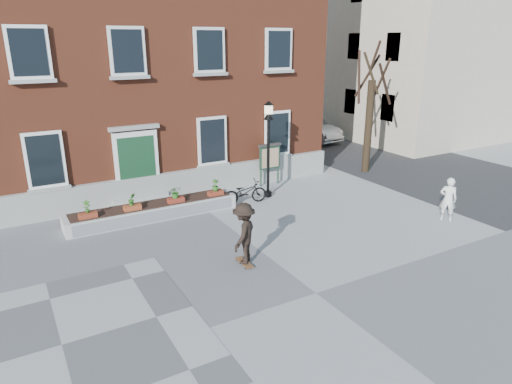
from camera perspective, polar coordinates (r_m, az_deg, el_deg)
ground at (r=12.12m, az=7.51°, el=-12.42°), size 100.00×100.00×0.00m
checker_patch at (r=11.09m, az=-23.11°, el=-17.18°), size 6.00×6.00×0.01m
bicycle at (r=18.00m, az=-1.40°, el=-0.02°), size 1.85×0.86×0.94m
parked_car at (r=29.70m, az=6.46°, el=7.96°), size 2.27×5.01×1.60m
bystander at (r=17.60m, az=22.89°, el=-0.83°), size 0.67×0.70×1.61m
brick_building at (r=22.59m, az=-19.32°, el=17.83°), size 18.40×10.85×12.60m
planter_assembly at (r=17.04m, az=-12.67°, el=-2.17°), size 6.20×1.12×1.15m
bare_tree at (r=22.64m, az=14.00°, el=9.35°), size 1.83×1.83×6.16m
side_street at (r=37.14m, az=12.15°, el=19.45°), size 15.20×36.00×14.50m
lamp_post at (r=18.31m, az=1.56°, el=7.00°), size 0.40×0.40×3.93m
notice_board at (r=20.14m, az=1.72°, el=4.34°), size 1.10×0.16×1.87m
skateboarder at (r=13.00m, az=-1.52°, el=-5.21°), size 1.31×1.28×1.88m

